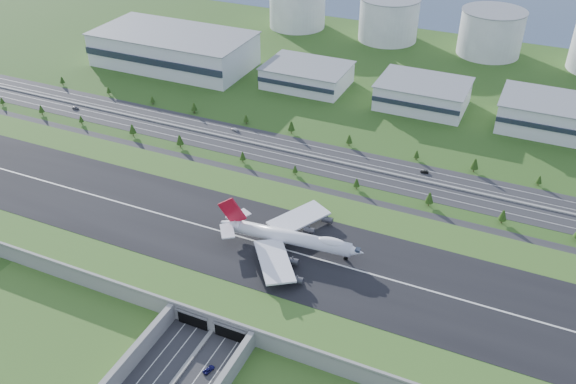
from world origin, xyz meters
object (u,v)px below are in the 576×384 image
at_px(fuel_tank_a, 297,7).
at_px(car_7, 235,129).
at_px(car_4, 75,108).
at_px(boeing_747, 290,237).
at_px(car_5, 424,172).
at_px(car_2, 209,370).

xyz_separation_m(fuel_tank_a, car_7, (46.04, -204.40, -16.60)).
bearing_deg(car_4, boeing_747, -116.88).
relative_size(car_4, car_5, 1.04).
relative_size(car_2, car_5, 1.07).
height_order(car_4, car_7, car_4).
relative_size(fuel_tank_a, car_5, 10.88).
distance_m(fuel_tank_a, car_5, 266.34).
relative_size(boeing_747, car_5, 14.88).
xyz_separation_m(car_2, car_7, (-82.87, 173.21, 0.10)).
xyz_separation_m(fuel_tank_a, car_4, (-67.12, -221.49, -16.56)).
bearing_deg(fuel_tank_a, car_4, -106.86).
xyz_separation_m(boeing_747, car_5, (37.39, 101.73, -13.12)).
relative_size(boeing_747, car_7, 12.66).
bearing_deg(car_7, car_2, 38.92).
height_order(car_4, car_5, car_4).
distance_m(fuel_tank_a, boeing_747, 334.29).
bearing_deg(car_2, boeing_747, -75.77).
height_order(car_2, car_4, car_4).
bearing_deg(boeing_747, car_5, 64.81).
xyz_separation_m(car_2, car_4, (-196.03, 156.11, 0.14)).
bearing_deg(boeing_747, car_2, -96.48).
height_order(car_5, car_7, car_7).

